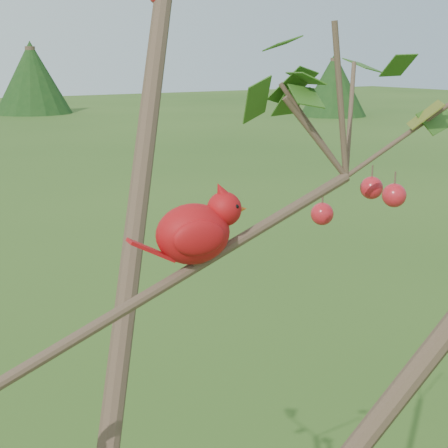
% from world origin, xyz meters
% --- Properties ---
extents(crabapple_tree, '(2.35, 2.05, 2.95)m').
position_xyz_m(crabapple_tree, '(0.03, -0.02, 2.12)').
color(crabapple_tree, '#493527').
rests_on(crabapple_tree, ground).
extents(cardinal, '(0.19, 0.10, 0.13)m').
position_xyz_m(cardinal, '(0.28, 0.07, 2.14)').
color(cardinal, '#B70F14').
rests_on(cardinal, ground).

